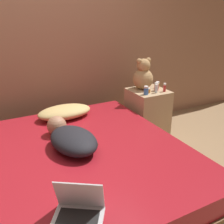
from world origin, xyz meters
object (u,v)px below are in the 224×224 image
object	(u,v)px
bottle_red	(165,87)
bottle_clear	(156,89)
person_lying	(71,138)
laptop	(78,211)
teddy_bear	(143,76)
bottle_orange	(149,91)
bottle_amber	(158,85)
pillow	(65,112)
bottle_blue	(146,90)
bottle_pink	(156,87)

from	to	relation	value
bottle_red	bottle_clear	world-z (taller)	bottle_red
person_lying	laptop	distance (m)	0.85
laptop	teddy_bear	bearing A→B (deg)	79.38
bottle_orange	bottle_amber	distance (m)	0.24
pillow	bottle_blue	distance (m)	0.96
bottle_blue	bottle_clear	xyz separation A→B (m)	(0.14, -0.00, 0.00)
person_lying	bottle_amber	xyz separation A→B (m)	(1.35, 0.59, 0.14)
pillow	bottle_clear	world-z (taller)	bottle_clear
person_lying	bottle_red	distance (m)	1.42
pillow	bottle_orange	distance (m)	1.01
bottle_pink	bottle_orange	distance (m)	0.14
teddy_bear	bottle_amber	size ratio (longest dim) A/B	4.56
teddy_bear	bottle_red	distance (m)	0.30
bottle_blue	bottle_red	world-z (taller)	bottle_red
person_lying	teddy_bear	bearing A→B (deg)	22.01
bottle_pink	bottle_clear	bearing A→B (deg)	-128.37
laptop	bottle_amber	bearing A→B (deg)	74.71
bottle_blue	bottle_orange	size ratio (longest dim) A/B	1.77
pillow	bottle_pink	size ratio (longest dim) A/B	6.00
laptop	teddy_bear	distance (m)	2.06
bottle_amber	pillow	bearing A→B (deg)	177.57
pillow	bottle_red	bearing A→B (deg)	-9.74
person_lying	bottle_blue	world-z (taller)	bottle_blue
bottle_red	bottle_amber	bearing A→B (deg)	85.92
bottle_pink	bottle_blue	xyz separation A→B (m)	(-0.20, -0.06, 0.00)
bottle_pink	bottle_red	distance (m)	0.10
pillow	bottle_clear	xyz separation A→B (m)	(1.07, -0.20, 0.16)
pillow	person_lying	bearing A→B (deg)	-103.58
laptop	teddy_bear	size ratio (longest dim) A/B	0.96
laptop	bottle_clear	distance (m)	1.93
bottle_orange	teddy_bear	bearing A→B (deg)	80.91
bottle_red	laptop	bearing A→B (deg)	-141.87
teddy_bear	bottle_red	xyz separation A→B (m)	(0.17, -0.22, -0.12)
bottle_pink	bottle_clear	xyz separation A→B (m)	(-0.05, -0.07, 0.00)
bottle_pink	bottle_blue	world-z (taller)	bottle_blue
pillow	laptop	size ratio (longest dim) A/B	1.59
bottle_blue	bottle_red	size ratio (longest dim) A/B	0.97
bottle_blue	bottle_clear	world-z (taller)	same
bottle_blue	bottle_amber	xyz separation A→B (m)	(0.27, 0.14, -0.01)
pillow	teddy_bear	xyz separation A→B (m)	(1.02, 0.01, 0.28)
pillow	laptop	bearing A→B (deg)	-105.43
bottle_pink	bottle_orange	world-z (taller)	bottle_pink
pillow	bottle_amber	world-z (taller)	bottle_amber
bottle_pink	bottle_amber	distance (m)	0.11
teddy_bear	bottle_pink	xyz separation A→B (m)	(0.10, -0.14, -0.12)
pillow	bottle_orange	bearing A→B (deg)	-9.25
bottle_orange	bottle_red	bearing A→B (deg)	-12.20
bottle_blue	bottle_pink	bearing A→B (deg)	18.21
bottle_pink	person_lying	bearing A→B (deg)	-158.22
bottle_blue	bottle_amber	size ratio (longest dim) A/B	1.20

